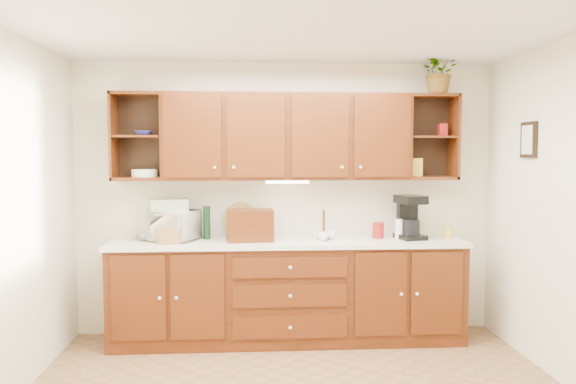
{
  "coord_description": "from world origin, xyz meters",
  "views": [
    {
      "loc": [
        -0.33,
        -3.66,
        1.74
      ],
      "look_at": [
        -0.02,
        1.15,
        1.4
      ],
      "focal_mm": 35.0,
      "sensor_mm": 36.0,
      "label": 1
    }
  ],
  "objects": [
    {
      "name": "base_cabinets",
      "position": [
        0.0,
        1.45,
        0.45
      ],
      "size": [
        3.2,
        0.6,
        0.9
      ],
      "primitive_type": "cube",
      "color": "#321705",
      "rests_on": "floor"
    },
    {
      "name": "pantry_box_yellow",
      "position": [
        1.24,
        1.58,
        1.61
      ],
      "size": [
        0.11,
        0.09,
        0.17
      ],
      "primitive_type": "cube",
      "rotation": [
        0.0,
        0.0,
        -0.2
      ],
      "color": "gold",
      "rests_on": "upper_cabinets"
    },
    {
      "name": "canister_white",
      "position": [
        1.05,
        1.49,
        1.03
      ],
      "size": [
        0.11,
        0.11,
        0.18
      ],
      "primitive_type": "cylinder",
      "rotation": [
        0.0,
        0.0,
        -0.34
      ],
      "color": "white",
      "rests_on": "countertop"
    },
    {
      "name": "towel_stack",
      "position": [
        -1.09,
        1.52,
        1.27
      ],
      "size": [
        0.38,
        0.31,
        0.1
      ],
      "primitive_type": "cube",
      "rotation": [
        0.0,
        0.0,
        0.22
      ],
      "color": "#C5B95C",
      "rests_on": "microwave"
    },
    {
      "name": "coffee_maker",
      "position": [
        1.14,
        1.47,
        1.14
      ],
      "size": [
        0.27,
        0.32,
        0.41
      ],
      "rotation": [
        0.0,
        0.0,
        0.22
      ],
      "color": "black",
      "rests_on": "countertop"
    },
    {
      "name": "canister_yellow",
      "position": [
        1.52,
        1.5,
        1.0
      ],
      "size": [
        0.1,
        0.1,
        0.11
      ],
      "primitive_type": "cylinder",
      "rotation": [
        0.0,
        0.0,
        0.16
      ],
      "color": "gold",
      "rests_on": "countertop"
    },
    {
      "name": "microwave",
      "position": [
        -1.09,
        1.52,
        1.08
      ],
      "size": [
        0.59,
        0.52,
        0.28
      ],
      "primitive_type": "imported",
      "rotation": [
        0.0,
        0.0,
        -0.44
      ],
      "color": "beige",
      "rests_on": "countertop"
    },
    {
      "name": "plate_stack",
      "position": [
        -1.31,
        1.58,
        1.56
      ],
      "size": [
        0.26,
        0.26,
        0.07
      ],
      "primitive_type": "cylinder",
      "rotation": [
        0.0,
        0.0,
        0.13
      ],
      "color": "white",
      "rests_on": "upper_cabinets"
    },
    {
      "name": "pantry_box_red",
      "position": [
        1.48,
        1.58,
        1.96
      ],
      "size": [
        0.08,
        0.07,
        0.12
      ],
      "primitive_type": "cube",
      "rotation": [
        0.0,
        0.0,
        0.02
      ],
      "color": "maroon",
      "rests_on": "upper_cabinets"
    },
    {
      "name": "mug_tree",
      "position": [
        0.33,
        1.47,
        0.98
      ],
      "size": [
        0.26,
        0.25,
        0.27
      ],
      "rotation": [
        0.0,
        0.0,
        0.36
      ],
      "color": "#321705",
      "rests_on": "countertop"
    },
    {
      "name": "undercabinet_light",
      "position": [
        0.0,
        1.53,
        1.47
      ],
      "size": [
        0.4,
        0.05,
        0.02
      ],
      "primitive_type": "cube",
      "color": "white",
      "rests_on": "upper_cabinets"
    },
    {
      "name": "bowl_stack",
      "position": [
        -1.31,
        1.55,
        1.92
      ],
      "size": [
        0.18,
        0.18,
        0.04
      ],
      "primitive_type": "imported",
      "rotation": [
        0.0,
        0.0,
        0.08
      ],
      "color": "navy",
      "rests_on": "upper_cabinets"
    },
    {
      "name": "ceiling",
      "position": [
        0.0,
        0.0,
        2.6
      ],
      "size": [
        4.0,
        4.0,
        0.0
      ],
      "primitive_type": "plane",
      "rotation": [
        3.14,
        0.0,
        0.0
      ],
      "color": "white",
      "rests_on": "back_wall"
    },
    {
      "name": "framed_picture",
      "position": [
        1.98,
        0.9,
        1.85
      ],
      "size": [
        0.03,
        0.24,
        0.3
      ],
      "primitive_type": "cube",
      "color": "black",
      "rests_on": "right_wall"
    },
    {
      "name": "wicker_basket",
      "position": [
        -1.06,
        1.36,
        1.01
      ],
      "size": [
        0.3,
        0.3,
        0.14
      ],
      "primitive_type": "cylinder",
      "rotation": [
        0.0,
        0.0,
        0.2
      ],
      "color": "olive",
      "rests_on": "countertop"
    },
    {
      "name": "back_wall",
      "position": [
        0.0,
        1.75,
        1.3
      ],
      "size": [
        4.0,
        0.0,
        4.0
      ],
      "primitive_type": "plane",
      "rotation": [
        1.57,
        0.0,
        0.0
      ],
      "color": "beige",
      "rests_on": "floor"
    },
    {
      "name": "wine_bottle",
      "position": [
        -0.75,
        1.56,
        1.1
      ],
      "size": [
        0.07,
        0.07,
        0.31
      ],
      "primitive_type": "cylinder",
      "rotation": [
        0.0,
        0.0,
        -0.02
      ],
      "color": "black",
      "rests_on": "countertop"
    },
    {
      "name": "potted_plant",
      "position": [
        1.42,
        1.53,
        2.49
      ],
      "size": [
        0.42,
        0.38,
        0.41
      ],
      "primitive_type": "imported",
      "rotation": [
        0.0,
        0.0,
        0.2
      ],
      "color": "#999999",
      "rests_on": "upper_cabinets"
    },
    {
      "name": "countertop",
      "position": [
        0.0,
        1.44,
        0.92
      ],
      "size": [
        3.24,
        0.64,
        0.04
      ],
      "primitive_type": "cube",
      "color": "white",
      "rests_on": "base_cabinets"
    },
    {
      "name": "canister_red",
      "position": [
        0.86,
        1.52,
        1.01
      ],
      "size": [
        0.11,
        0.11,
        0.15
      ],
      "primitive_type": "cylinder",
      "rotation": [
        0.0,
        0.0,
        0.04
      ],
      "color": "maroon",
      "rests_on": "countertop"
    },
    {
      "name": "bread_box",
      "position": [
        -0.35,
        1.42,
        1.08
      ],
      "size": [
        0.43,
        0.29,
        0.29
      ],
      "primitive_type": "cube",
      "rotation": [
        0.0,
        0.0,
        0.07
      ],
      "color": "#321705",
      "rests_on": "countertop"
    },
    {
      "name": "upper_cabinets",
      "position": [
        0.01,
        1.59,
        1.89
      ],
      "size": [
        3.2,
        0.33,
        0.8
      ],
      "color": "#321705",
      "rests_on": "back_wall"
    },
    {
      "name": "woven_tray",
      "position": [
        -0.44,
        1.65,
        0.95
      ],
      "size": [
        0.35,
        0.14,
        0.33
      ],
      "primitive_type": "cylinder",
      "rotation": [
        1.36,
        0.0,
        -0.16
      ],
      "color": "olive",
      "rests_on": "countertop"
    }
  ]
}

